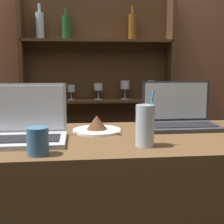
{
  "coord_description": "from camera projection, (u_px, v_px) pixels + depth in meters",
  "views": [
    {
      "loc": [
        -0.1,
        -0.97,
        1.31
      ],
      "look_at": [
        0.05,
        0.35,
        1.1
      ],
      "focal_mm": 50.0,
      "sensor_mm": 36.0,
      "label": 1
    }
  ],
  "objects": [
    {
      "name": "back_wall",
      "position": [
        88.0,
        58.0,
        2.52
      ],
      "size": [
        7.0,
        0.06,
        2.7
      ],
      "color": "brown",
      "rests_on": "ground_plane"
    },
    {
      "name": "back_shelf",
      "position": [
        98.0,
        106.0,
        2.51
      ],
      "size": [
        1.18,
        0.18,
        1.85
      ],
      "color": "#472D19",
      "rests_on": "ground_plane"
    },
    {
      "name": "laptop_near",
      "position": [
        27.0,
        129.0,
        1.25
      ],
      "size": [
        0.31,
        0.24,
        0.23
      ],
      "color": "#ADADB2",
      "rests_on": "bar_counter"
    },
    {
      "name": "laptop_far",
      "position": [
        180.0,
        117.0,
        1.51
      ],
      "size": [
        0.35,
        0.23,
        0.22
      ],
      "color": "#333338",
      "rests_on": "bar_counter"
    },
    {
      "name": "cake_plate",
      "position": [
        97.0,
        126.0,
        1.42
      ],
      "size": [
        0.22,
        0.22,
        0.07
      ],
      "color": "white",
      "rests_on": "bar_counter"
    },
    {
      "name": "water_glass",
      "position": [
        145.0,
        126.0,
        1.16
      ],
      "size": [
        0.07,
        0.07,
        0.21
      ],
      "color": "silver",
      "rests_on": "bar_counter"
    },
    {
      "name": "coffee_cup",
      "position": [
        38.0,
        141.0,
        1.05
      ],
      "size": [
        0.07,
        0.07,
        0.09
      ],
      "color": "#38668C",
      "rests_on": "bar_counter"
    }
  ]
}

